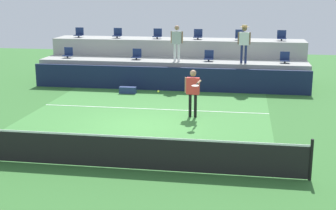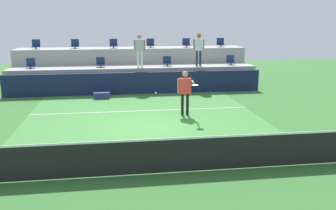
# 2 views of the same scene
# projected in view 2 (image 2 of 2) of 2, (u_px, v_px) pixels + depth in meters

# --- Properties ---
(ground_plane) EXTENTS (40.00, 40.00, 0.00)m
(ground_plane) POSITION_uv_depth(u_px,v_px,m) (146.00, 127.00, 12.99)
(ground_plane) COLOR #336B2D
(court_inner_paint) EXTENTS (9.00, 10.00, 0.01)m
(court_inner_paint) POSITION_uv_depth(u_px,v_px,m) (144.00, 120.00, 13.95)
(court_inner_paint) COLOR #3D7F38
(court_inner_paint) RESTS_ON ground_plane
(court_service_line) EXTENTS (9.00, 0.06, 0.00)m
(court_service_line) POSITION_uv_depth(u_px,v_px,m) (141.00, 111.00, 15.30)
(court_service_line) COLOR white
(court_service_line) RESTS_ON ground_plane
(tennis_net) EXTENTS (10.48, 0.08, 1.07)m
(tennis_net) POSITION_uv_depth(u_px,v_px,m) (161.00, 155.00, 9.02)
(tennis_net) COLOR black
(tennis_net) RESTS_ON ground_plane
(sponsor_backboard) EXTENTS (13.00, 0.16, 1.10)m
(sponsor_backboard) POSITION_uv_depth(u_px,v_px,m) (136.00, 83.00, 18.64)
(sponsor_backboard) COLOR #141E42
(sponsor_backboard) RESTS_ON ground_plane
(seating_tier_lower) EXTENTS (13.00, 1.80, 1.25)m
(seating_tier_lower) POSITION_uv_depth(u_px,v_px,m) (134.00, 78.00, 19.87)
(seating_tier_lower) COLOR #9E9E99
(seating_tier_lower) RESTS_ON ground_plane
(seating_tier_upper) EXTENTS (13.00, 1.80, 2.10)m
(seating_tier_upper) POSITION_uv_depth(u_px,v_px,m) (132.00, 66.00, 21.51)
(seating_tier_upper) COLOR #9E9E99
(seating_tier_upper) RESTS_ON ground_plane
(stadium_chair_lower_far_left) EXTENTS (0.44, 0.40, 0.52)m
(stadium_chair_lower_far_left) POSITION_uv_depth(u_px,v_px,m) (31.00, 64.00, 18.86)
(stadium_chair_lower_far_left) COLOR #2D2D33
(stadium_chair_lower_far_left) RESTS_ON seating_tier_lower
(stadium_chair_lower_left) EXTENTS (0.44, 0.40, 0.52)m
(stadium_chair_lower_left) POSITION_uv_depth(u_px,v_px,m) (101.00, 63.00, 19.37)
(stadium_chair_lower_left) COLOR #2D2D33
(stadium_chair_lower_left) RESTS_ON seating_tier_lower
(stadium_chair_lower_right) EXTENTS (0.44, 0.40, 0.52)m
(stadium_chair_lower_right) POSITION_uv_depth(u_px,v_px,m) (167.00, 62.00, 19.87)
(stadium_chair_lower_right) COLOR #2D2D33
(stadium_chair_lower_right) RESTS_ON seating_tier_lower
(stadium_chair_lower_far_right) EXTENTS (0.44, 0.40, 0.52)m
(stadium_chair_lower_far_right) POSITION_uv_depth(u_px,v_px,m) (231.00, 61.00, 20.37)
(stadium_chair_lower_far_right) COLOR #2D2D33
(stadium_chair_lower_far_right) RESTS_ON seating_tier_lower
(stadium_chair_upper_far_left) EXTENTS (0.44, 0.40, 0.52)m
(stadium_chair_upper_far_left) POSITION_uv_depth(u_px,v_px,m) (36.00, 45.00, 20.40)
(stadium_chair_upper_far_left) COLOR #2D2D33
(stadium_chair_upper_far_left) RESTS_ON seating_tier_upper
(stadium_chair_upper_left) EXTENTS (0.44, 0.40, 0.52)m
(stadium_chair_upper_left) POSITION_uv_depth(u_px,v_px,m) (75.00, 45.00, 20.70)
(stadium_chair_upper_left) COLOR #2D2D33
(stadium_chair_upper_left) RESTS_ON seating_tier_upper
(stadium_chair_upper_mid_left) EXTENTS (0.44, 0.40, 0.52)m
(stadium_chair_upper_mid_left) POSITION_uv_depth(u_px,v_px,m) (114.00, 44.00, 21.00)
(stadium_chair_upper_mid_left) COLOR #2D2D33
(stadium_chair_upper_mid_left) RESTS_ON seating_tier_upper
(stadium_chair_upper_mid_right) EXTENTS (0.44, 0.40, 0.52)m
(stadium_chair_upper_mid_right) POSITION_uv_depth(u_px,v_px,m) (151.00, 44.00, 21.30)
(stadium_chair_upper_mid_right) COLOR #2D2D33
(stadium_chair_upper_mid_right) RESTS_ON seating_tier_upper
(stadium_chair_upper_right) EXTENTS (0.44, 0.40, 0.52)m
(stadium_chair_upper_right) POSITION_uv_depth(u_px,v_px,m) (186.00, 44.00, 21.60)
(stadium_chair_upper_right) COLOR #2D2D33
(stadium_chair_upper_right) RESTS_ON seating_tier_upper
(stadium_chair_upper_far_right) EXTENTS (0.44, 0.40, 0.52)m
(stadium_chair_upper_far_right) POSITION_uv_depth(u_px,v_px,m) (221.00, 43.00, 21.90)
(stadium_chair_upper_far_right) COLOR #2D2D33
(stadium_chair_upper_far_right) RESTS_ON seating_tier_upper
(tennis_player) EXTENTS (0.63, 1.25, 1.77)m
(tennis_player) POSITION_uv_depth(u_px,v_px,m) (185.00, 88.00, 14.35)
(tennis_player) COLOR black
(tennis_player) RESTS_ON ground_plane
(spectator_in_grey) EXTENTS (0.60, 0.24, 1.71)m
(spectator_in_grey) POSITION_uv_depth(u_px,v_px,m) (140.00, 47.00, 19.10)
(spectator_in_grey) COLOR white
(spectator_in_grey) RESTS_ON seating_tier_lower
(spectator_with_hat) EXTENTS (0.60, 0.44, 1.77)m
(spectator_with_hat) POSITION_uv_depth(u_px,v_px,m) (199.00, 46.00, 19.53)
(spectator_with_hat) COLOR navy
(spectator_with_hat) RESTS_ON seating_tier_lower
(tennis_ball) EXTENTS (0.07, 0.07, 0.07)m
(tennis_ball) POSITION_uv_depth(u_px,v_px,m) (156.00, 93.00, 13.82)
(tennis_ball) COLOR #CCE033
(equipment_bag) EXTENTS (0.76, 0.28, 0.30)m
(equipment_bag) POSITION_uv_depth(u_px,v_px,m) (102.00, 96.00, 17.60)
(equipment_bag) COLOR navy
(equipment_bag) RESTS_ON ground_plane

